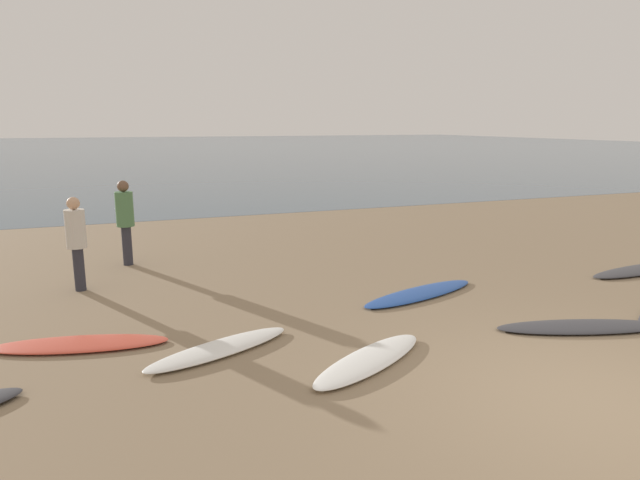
# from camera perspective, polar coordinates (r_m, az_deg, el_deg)

# --- Properties ---
(ground_plane) EXTENTS (120.00, 120.00, 0.20)m
(ground_plane) POSITION_cam_1_polar(r_m,az_deg,el_deg) (14.68, -2.96, 0.74)
(ground_plane) COLOR #8C7559
(ground_plane) RESTS_ON ground
(ocean_water) EXTENTS (140.00, 100.00, 0.01)m
(ocean_water) POSITION_cam_1_polar(r_m,az_deg,el_deg) (66.49, -17.17, 9.01)
(ocean_water) COLOR #475B6B
(ocean_water) RESTS_ON ground
(surfboard_1) EXTENTS (2.23, 1.04, 0.07)m
(surfboard_1) POSITION_cam_1_polar(r_m,az_deg,el_deg) (7.67, -23.35, -9.73)
(surfboard_1) COLOR #D84C38
(surfboard_1) RESTS_ON ground
(surfboard_2) EXTENTS (2.03, 1.22, 0.09)m
(surfboard_2) POSITION_cam_1_polar(r_m,az_deg,el_deg) (7.01, -10.22, -10.85)
(surfboard_2) COLOR white
(surfboard_2) RESTS_ON ground
(surfboard_3) EXTENTS (1.96, 1.43, 0.09)m
(surfboard_3) POSITION_cam_1_polar(r_m,az_deg,el_deg) (6.63, 5.07, -12.08)
(surfboard_3) COLOR white
(surfboard_3) RESTS_ON ground
(surfboard_4) EXTENTS (2.45, 1.25, 0.07)m
(surfboard_4) POSITION_cam_1_polar(r_m,az_deg,el_deg) (9.20, 10.16, -5.38)
(surfboard_4) COLOR #1E479E
(surfboard_4) RESTS_ON ground
(surfboard_5) EXTENTS (2.42, 1.23, 0.06)m
(surfboard_5) POSITION_cam_1_polar(r_m,az_deg,el_deg) (8.41, 25.20, -8.02)
(surfboard_5) COLOR #333338
(surfboard_5) RESTS_ON ground
(person_0) EXTENTS (0.32, 0.32, 1.56)m
(person_0) POSITION_cam_1_polar(r_m,az_deg,el_deg) (9.93, -23.65, 0.37)
(person_0) COLOR #2D2D38
(person_0) RESTS_ON ground
(person_1) EXTENTS (0.33, 0.33, 1.66)m
(person_1) POSITION_cam_1_polar(r_m,az_deg,el_deg) (11.41, -19.30, 2.36)
(person_1) COLOR #2D2D38
(person_1) RESTS_ON ground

